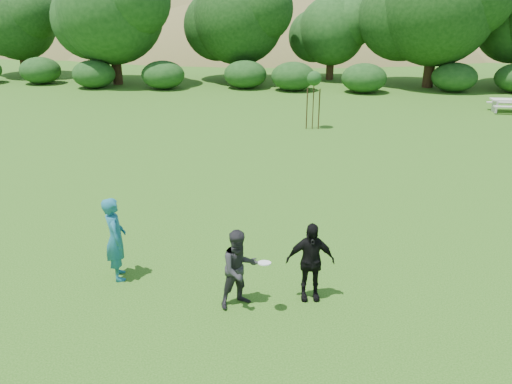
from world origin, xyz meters
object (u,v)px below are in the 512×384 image
at_px(sapling, 314,80).
at_px(picnic_table, 507,103).
at_px(player_grey, 239,269).
at_px(player_teal, 116,239).
at_px(player_black, 310,262).

xyz_separation_m(sapling, picnic_table, (11.04, 5.01, -1.90)).
bearing_deg(sapling, player_grey, -95.74).
relative_size(player_teal, player_black, 1.12).
distance_m(player_teal, player_grey, 3.10).
height_order(player_black, picnic_table, player_black).
xyz_separation_m(player_black, picnic_table, (11.14, 20.14, -0.38)).
xyz_separation_m(player_teal, player_grey, (2.98, -0.83, -0.13)).
distance_m(player_teal, player_black, 4.47).
bearing_deg(player_grey, picnic_table, 24.79).
height_order(player_teal, player_black, player_teal).
distance_m(sapling, picnic_table, 12.28).
xyz_separation_m(player_black, sapling, (0.09, 15.13, 1.52)).
bearing_deg(player_black, picnic_table, 53.54).
bearing_deg(player_grey, player_teal, 130.68).
xyz_separation_m(player_teal, sapling, (4.54, 14.72, 1.41)).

